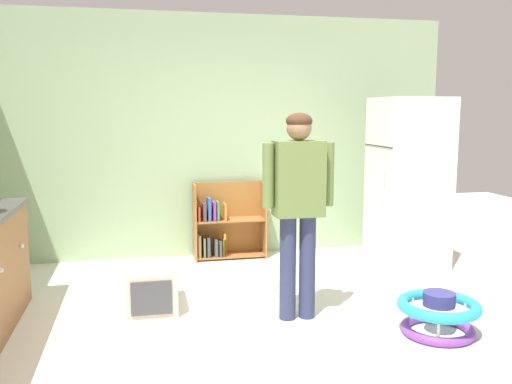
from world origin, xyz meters
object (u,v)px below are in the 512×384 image
object	(u,v)px
bookshelf	(224,226)
baby_walker	(438,314)
refrigerator	(408,183)
pet_carrier	(151,287)
standing_person	(298,198)

from	to	relation	value
bookshelf	baby_walker	world-z (taller)	bookshelf
refrigerator	pet_carrier	xyz separation A→B (m)	(-2.71, -0.77, -0.71)
bookshelf	pet_carrier	xyz separation A→B (m)	(-0.85, -1.48, -0.18)
standing_person	baby_walker	bearing A→B (deg)	-29.83
baby_walker	refrigerator	bearing A→B (deg)	70.00
refrigerator	baby_walker	distance (m)	2.02
bookshelf	standing_person	xyz separation A→B (m)	(0.29, -1.94, 0.61)
standing_person	pet_carrier	size ratio (longest dim) A/B	2.95
refrigerator	baby_walker	size ratio (longest dim) A/B	2.95
bookshelf	pet_carrier	distance (m)	1.71
pet_carrier	bookshelf	bearing A→B (deg)	60.09
refrigerator	bookshelf	bearing A→B (deg)	159.31
bookshelf	standing_person	world-z (taller)	standing_person
refrigerator	pet_carrier	distance (m)	2.91
standing_person	bookshelf	bearing A→B (deg)	98.43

